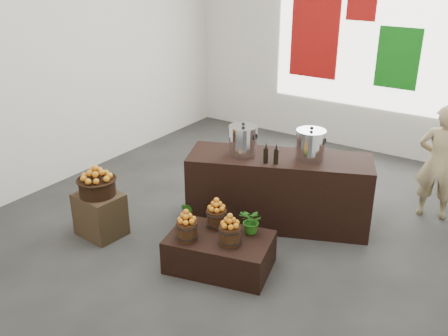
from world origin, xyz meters
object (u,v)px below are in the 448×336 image
Objects in this scene: display_table at (220,252)px; stock_pot_left at (243,141)px; wicker_basket at (97,187)px; stock_pot_center at (310,145)px; shopper at (439,162)px; counter at (278,190)px; crate at (100,214)px.

stock_pot_left is at bearing 95.00° from display_table.
stock_pot_center is at bearing 38.46° from wicker_basket.
shopper is (3.36, 2.82, 0.12)m from wicker_basket.
counter is 6.47× the size of stock_pot_center.
wicker_basket is 2.28m from counter.
wicker_basket is (0.00, 0.00, 0.38)m from crate.
stock_pot_center is 1.80m from shopper.
wicker_basket is at bearing 173.56° from display_table.
crate is 4.42m from shopper.
crate is at bearing -141.54° from stock_pot_center.
crate is 2.28m from counter.
display_table is 3.21× the size of stock_pot_center.
display_table is at bearing -70.93° from stock_pot_left.
stock_pot_center is at bearing 60.27° from display_table.
stock_pot_left reaches higher than counter.
display_table is 1.73m from stock_pot_center.
wicker_basket is 4.39m from shopper.
wicker_basket reaches higher than display_table.
stock_pot_center reaches higher than display_table.
stock_pot_left reaches higher than display_table.
stock_pot_center is (0.40, 1.41, 0.92)m from display_table.
shopper reaches higher than display_table.
stock_pot_left is (1.28, 1.31, 0.84)m from crate.
display_table is 3.21× the size of stock_pot_left.
crate is at bearing -161.86° from counter.
crate is 1.25× the size of wicker_basket.
wicker_basket is at bearing -134.47° from stock_pot_left.
stock_pot_left is at bearing 45.53° from crate.
stock_pot_center is at bearing 38.46° from crate.
stock_pot_left reaches higher than crate.
crate is 0.49× the size of display_table.
display_table is 0.73× the size of shopper.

